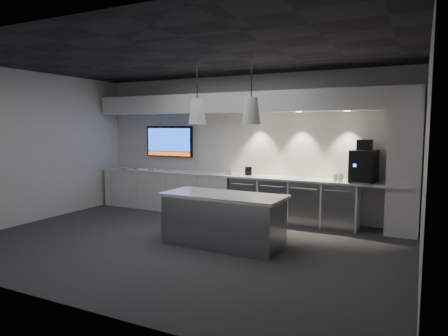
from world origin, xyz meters
The scene contains 28 objects.
floor centered at (0.00, 0.00, 0.00)m, with size 7.00×7.00×0.00m, color #313134.
ceiling centered at (0.00, 0.00, 3.00)m, with size 7.00×7.00×0.00m, color black.
wall_back centered at (0.00, 2.50, 1.50)m, with size 7.00×7.00×0.00m, color silver.
wall_front centered at (0.00, -2.50, 1.50)m, with size 7.00×7.00×0.00m, color silver.
wall_left centered at (-3.50, 0.00, 1.50)m, with size 7.00×7.00×0.00m, color silver.
wall_right centered at (3.50, 0.00, 1.50)m, with size 7.00×7.00×0.00m, color silver.
back_counter centered at (0.00, 2.17, 0.88)m, with size 6.80×0.65×0.04m, color silver.
left_base_cabinets centered at (-1.75, 2.17, 0.43)m, with size 3.30×0.63×0.86m, color white.
fridge_unit_a centered at (0.25, 2.17, 0.42)m, with size 0.60×0.61×0.85m, color gray.
fridge_unit_b centered at (0.88, 2.17, 0.42)m, with size 0.60×0.61×0.85m, color gray.
fridge_unit_c centered at (1.51, 2.17, 0.42)m, with size 0.60×0.61×0.85m, color gray.
fridge_unit_d centered at (2.14, 2.17, 0.42)m, with size 0.60×0.61×0.85m, color gray.
backsplash centered at (1.20, 2.48, 1.55)m, with size 4.60×0.03×1.30m, color white.
soffit centered at (0.00, 2.20, 2.40)m, with size 6.90×0.60×0.40m, color white.
column centered at (3.20, 2.20, 1.30)m, with size 0.55×0.55×2.60m, color white.
wall_tv centered at (-1.90, 2.45, 1.56)m, with size 1.25×0.07×0.72m.
island centered at (0.65, 0.20, 0.42)m, with size 2.00×0.90×0.84m.
bin centered at (-0.43, 0.27, 0.22)m, with size 0.31×0.31×0.43m, color gray.
coffee_machine centered at (2.52, 2.20, 1.22)m, with size 0.49×0.65×0.78m.
sign_black centered at (0.26, 2.15, 0.99)m, with size 0.14×0.02×0.18m, color black.
sign_white centered at (-0.17, 2.09, 0.97)m, with size 0.18×0.02×0.14m, color silver.
cup_cluster centered at (2.08, 2.14, 0.97)m, with size 0.16×0.16×0.14m, color silver, non-canonical shape.
tray_a centered at (-2.98, 2.08, 0.91)m, with size 0.16×0.16×0.03m, color #A4A4A4.
tray_b centered at (-2.55, 2.11, 0.91)m, with size 0.16×0.16×0.03m, color #A4A4A4.
tray_c centered at (-2.12, 2.10, 0.91)m, with size 0.16×0.16×0.03m, color #A4A4A4.
tray_d centered at (-1.67, 2.11, 0.91)m, with size 0.16×0.16×0.03m, color #A4A4A4.
pendant_left centered at (0.18, 0.20, 2.15)m, with size 0.28×0.28×1.11m.
pendant_right centered at (1.12, 0.20, 2.15)m, with size 0.28×0.28×1.11m.
Camera 1 is at (3.46, -5.43, 1.92)m, focal length 32.00 mm.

